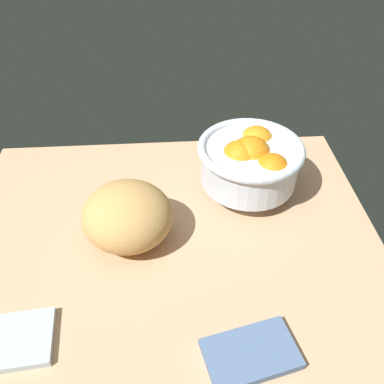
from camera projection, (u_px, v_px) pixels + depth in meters
The scene contains 5 objects.
ground_plane at pixel (171, 250), 72.07cm from camera, with size 74.18×62.29×3.00cm, color tan.
fruit_bowl at pixel (250, 161), 77.12cm from camera, with size 19.99×19.99×12.16cm.
bread_loaf at pixel (127, 216), 68.81cm from camera, with size 15.48×14.92×10.58cm, color tan.
napkin_folded at pixel (6, 342), 56.79cm from camera, with size 12.93×8.60×1.20cm, color #B0C0CD.
napkin_spare at pixel (251, 354), 55.44cm from camera, with size 12.53×7.62×1.36cm, color slate.
Camera 1 is at (-0.54, 47.32, 53.94)cm, focal length 38.17 mm.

